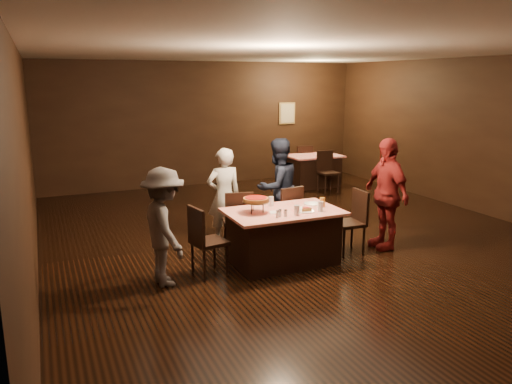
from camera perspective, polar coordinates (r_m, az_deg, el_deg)
room at (r=7.83m, az=5.84°, el=9.54°), size 10.00×10.04×3.02m
main_table at (r=7.12m, az=3.12°, el=-5.12°), size 1.60×1.00×0.77m
back_table at (r=12.29m, az=6.56°, el=2.43°), size 1.30×0.90×0.77m
chair_far_left at (r=7.59m, az=-2.12°, el=-3.25°), size 0.50×0.50×0.95m
chair_far_right at (r=7.91m, az=3.28°, el=-2.61°), size 0.49×0.49×0.95m
chair_end_left at (r=6.69m, az=-5.36°, el=-5.52°), size 0.49×0.49×0.95m
chair_end_right at (r=7.63m, az=10.54°, el=-3.38°), size 0.44×0.44×0.95m
chair_back_near at (r=11.68m, az=8.29°, el=2.29°), size 0.43×0.43×0.95m
chair_back_far at (r=12.79m, az=5.23°, el=3.27°), size 0.45×0.45×0.95m
diner_white_jacket at (r=7.91m, az=-3.68°, el=-0.44°), size 0.56×0.37×1.53m
diner_navy_hoodie at (r=8.26m, az=2.50°, el=0.51°), size 0.92×0.79×1.64m
diner_grey_knit at (r=6.38m, az=-10.45°, el=-3.95°), size 0.64×1.02×1.51m
diner_red_shirt at (r=7.89m, az=14.63°, el=-0.19°), size 0.47×1.03×1.72m
pizza_stand at (r=6.85m, az=-0.01°, el=-0.90°), size 0.38×0.38×0.22m
plate_with_slice at (r=6.97m, az=5.66°, el=-2.05°), size 0.25×0.25×0.06m
plate_empty at (r=7.39m, az=6.44°, el=-1.34°), size 0.25×0.25×0.01m
glass_front_left at (r=6.76m, az=4.68°, el=-2.10°), size 0.08×0.08×0.14m
glass_front_right at (r=6.99m, az=7.38°, el=-1.65°), size 0.08×0.08×0.14m
glass_amber at (r=7.24m, az=7.59°, el=-1.17°), size 0.08×0.08×0.14m
glass_back at (r=7.23m, az=1.74°, el=-1.07°), size 0.08×0.08×0.14m
condiments at (r=6.68m, az=2.87°, el=-2.44°), size 0.17×0.10×0.09m
napkin_center at (r=7.15m, az=5.30°, el=-1.84°), size 0.19×0.19×0.01m
napkin_left at (r=6.90m, az=2.23°, el=-2.32°), size 0.21×0.21×0.01m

